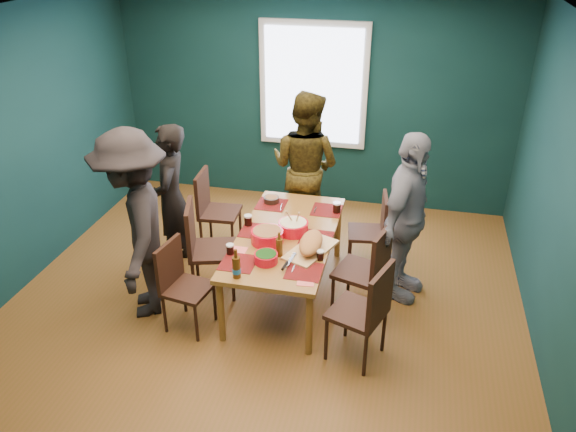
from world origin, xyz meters
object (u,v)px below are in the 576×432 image
Objects in this scene: person_right at (406,219)px; chair_right_far at (375,226)px; chair_right_mid at (370,266)px; cutting_board at (311,244)px; dining_table at (286,240)px; bowl_herbs at (266,258)px; person_near_left at (136,226)px; person_far_left at (172,199)px; chair_left_near at (179,279)px; chair_left_mid at (203,242)px; person_back at (305,167)px; chair_right_near at (367,307)px; chair_left_far at (212,205)px; bowl_salad at (267,236)px; bowl_dumpling at (293,227)px.

chair_right_far is at bearing 52.69° from person_right.
cutting_board is (-0.54, -0.07, 0.20)m from chair_right_mid.
dining_table is 1.05× the size of person_right.
bowl_herbs is at bearing -96.76° from dining_table.
person_near_left reaches higher than cutting_board.
person_near_left reaches higher than person_far_left.
chair_right_far is 0.89× the size of chair_right_mid.
cutting_board reaches higher than dining_table.
chair_left_near reaches higher than bowl_herbs.
dining_table is at bearing -146.87° from chair_right_far.
person_far_left is (-0.45, 0.94, 0.30)m from chair_left_near.
chair_right_mid is at bearing -11.79° from dining_table.
chair_left_mid is 1.98m from person_right.
person_far_left reaches higher than chair_left_near.
person_near_left is at bearing -153.32° from chair_right_mid.
chair_right_mid is at bearing 163.70° from person_right.
chair_right_mid reaches higher than chair_left_near.
person_far_left is 1.56m from person_back.
chair_right_near reaches higher than dining_table.
chair_right_near is 2.25m from person_back.
chair_right_near is 4.47× the size of bowl_herbs.
person_near_left is (-2.39, -0.80, 0.06)m from person_right.
chair_left_far is 0.51× the size of person_near_left.
person_right is 0.97m from cutting_board.
dining_table is 1.09m from chair_left_near.
chair_left_mid is 1.36× the size of cutting_board.
chair_left_far is 2.20m from person_right.
chair_left_mid is 1.80m from chair_right_near.
bowl_salad is (1.14, 0.36, -0.16)m from person_near_left.
chair_left_mid is 0.70m from person_near_left.
person_back is (0.76, 1.92, 0.38)m from chair_left_near.
person_far_left reaches higher than chair_left_mid.
chair_left_far reaches higher than bowl_salad.
cutting_board is (0.23, -0.30, 0.01)m from bowl_dumpling.
person_near_left is at bearing -166.82° from chair_right_near.
bowl_herbs is at bearing 45.61° from person_far_left.
bowl_salad is (-0.14, -0.18, 0.13)m from dining_table.
chair_left_near reaches higher than bowl_salad.
person_right is at bearing 158.98° from person_back.
person_right reaches higher than cutting_board.
person_back is at bearing 90.09° from bowl_herbs.
chair_right_near reaches higher than chair_left_far.
bowl_herbs is (-0.06, -0.52, 0.11)m from dining_table.
person_back is (0.95, 0.53, 0.33)m from chair_left_far.
chair_right_near reaches higher than chair_right_far.
person_far_left is at bearing -175.74° from chair_right_far.
chair_right_mid is (1.85, -0.87, 0.01)m from chair_left_far.
chair_right_near is 0.55× the size of person_right.
dining_table is 1.03× the size of person_back.
person_back reaches higher than chair_right_mid.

